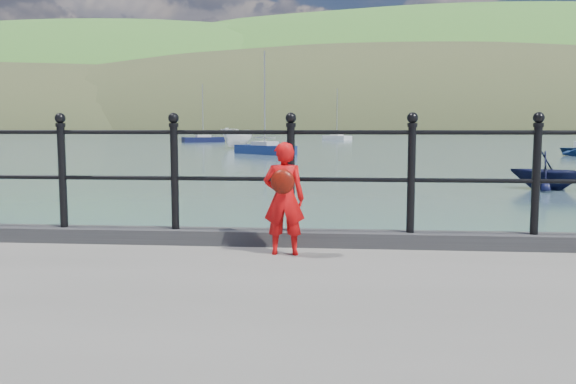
# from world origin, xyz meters

# --- Properties ---
(ground) EXTENTS (600.00, 600.00, 0.00)m
(ground) POSITION_xyz_m (0.00, 0.00, 0.00)
(ground) COLOR #2D4251
(ground) RESTS_ON ground
(kerb) EXTENTS (60.00, 0.30, 0.15)m
(kerb) POSITION_xyz_m (0.00, -0.15, 1.07)
(kerb) COLOR #28282B
(kerb) RESTS_ON quay
(railing) EXTENTS (18.11, 0.11, 1.20)m
(railing) POSITION_xyz_m (0.00, -0.15, 1.82)
(railing) COLOR black
(railing) RESTS_ON kerb
(far_shore) EXTENTS (830.00, 200.00, 156.00)m
(far_shore) POSITION_xyz_m (38.34, 239.41, -22.57)
(far_shore) COLOR #333A21
(far_shore) RESTS_ON ground
(child) EXTENTS (0.39, 0.32, 1.06)m
(child) POSITION_xyz_m (0.58, -0.62, 1.54)
(child) COLOR red
(child) RESTS_ON quay
(launch_white) EXTENTS (3.40, 5.62, 2.04)m
(launch_white) POSITION_xyz_m (-9.24, 52.64, 1.02)
(launch_white) COLOR white
(launch_white) RESTS_ON ground
(launch_navy) EXTENTS (3.27, 3.13, 1.33)m
(launch_navy) POSITION_xyz_m (8.22, 15.62, 0.67)
(launch_navy) COLOR black
(launch_navy) RESTS_ON ground
(sailboat_deep) EXTENTS (4.74, 5.27, 8.19)m
(sailboat_deep) POSITION_xyz_m (0.02, 89.66, 0.34)
(sailboat_deep) COLOR silver
(sailboat_deep) RESTS_ON ground
(sailboat_left) EXTENTS (5.70, 4.33, 8.02)m
(sailboat_left) POSITION_xyz_m (-17.91, 75.21, 0.34)
(sailboat_left) COLOR black
(sailboat_left) RESTS_ON ground
(sailboat_port) EXTENTS (5.34, 5.14, 8.20)m
(sailboat_port) POSITION_xyz_m (-5.08, 41.41, 0.34)
(sailboat_port) COLOR navy
(sailboat_port) RESTS_ON ground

